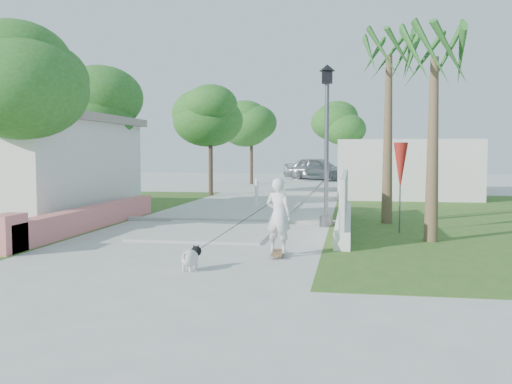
% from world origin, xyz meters
% --- Properties ---
extents(ground, '(90.00, 90.00, 0.00)m').
position_xyz_m(ground, '(0.00, 0.00, 0.00)').
color(ground, '#B7B7B2').
rests_on(ground, ground).
extents(path_strip, '(3.20, 36.00, 0.06)m').
position_xyz_m(path_strip, '(0.00, 20.00, 0.03)').
color(path_strip, '#B7B7B2').
rests_on(path_strip, ground).
extents(curb, '(6.50, 0.25, 0.10)m').
position_xyz_m(curb, '(0.00, 6.00, 0.05)').
color(curb, '#999993').
rests_on(curb, ground).
extents(grass_left, '(8.00, 20.00, 0.01)m').
position_xyz_m(grass_left, '(-7.00, 8.00, 0.01)').
color(grass_left, '#2E561B').
rests_on(grass_left, ground).
extents(grass_right, '(8.00, 20.00, 0.01)m').
position_xyz_m(grass_right, '(7.00, 8.00, 0.01)').
color(grass_right, '#2E561B').
rests_on(grass_right, ground).
extents(pink_wall, '(0.45, 8.20, 0.80)m').
position_xyz_m(pink_wall, '(-3.30, 3.55, 0.31)').
color(pink_wall, '#C36467').
rests_on(pink_wall, ground).
extents(lattice_fence, '(0.35, 7.00, 1.50)m').
position_xyz_m(lattice_fence, '(3.40, 5.00, 0.54)').
color(lattice_fence, white).
rests_on(lattice_fence, ground).
extents(building_right, '(6.00, 8.00, 2.60)m').
position_xyz_m(building_right, '(6.00, 18.00, 1.30)').
color(building_right, silver).
rests_on(building_right, ground).
extents(street_lamp, '(0.44, 0.44, 4.44)m').
position_xyz_m(street_lamp, '(2.90, 5.50, 2.43)').
color(street_lamp, '#59595E').
rests_on(street_lamp, ground).
extents(bollard, '(0.14, 0.14, 1.09)m').
position_xyz_m(bollard, '(0.20, 10.00, 0.58)').
color(bollard, white).
rests_on(bollard, ground).
extents(patio_umbrella, '(0.36, 0.36, 2.30)m').
position_xyz_m(patio_umbrella, '(4.80, 4.50, 1.69)').
color(patio_umbrella, '#59595E').
rests_on(patio_umbrella, ground).
extents(tree_left_near, '(3.60, 3.60, 5.28)m').
position_xyz_m(tree_left_near, '(-4.48, 2.98, 3.82)').
color(tree_left_near, '#4C3826').
rests_on(tree_left_near, ground).
extents(tree_left_mid, '(3.20, 3.20, 4.85)m').
position_xyz_m(tree_left_mid, '(-5.48, 8.48, 3.50)').
color(tree_left_mid, '#4C3826').
rests_on(tree_left_mid, ground).
extents(tree_path_left, '(3.40, 3.40, 5.23)m').
position_xyz_m(tree_path_left, '(-2.98, 15.98, 3.82)').
color(tree_path_left, '#4C3826').
rests_on(tree_path_left, ground).
extents(tree_path_right, '(3.00, 3.00, 4.79)m').
position_xyz_m(tree_path_right, '(3.22, 19.98, 3.49)').
color(tree_path_right, '#4C3826').
rests_on(tree_path_right, ground).
extents(tree_path_far, '(3.20, 3.20, 5.17)m').
position_xyz_m(tree_path_far, '(-2.78, 25.98, 3.82)').
color(tree_path_far, '#4C3826').
rests_on(tree_path_far, ground).
extents(palm_far, '(1.80, 1.80, 5.30)m').
position_xyz_m(palm_far, '(4.60, 6.50, 4.48)').
color(palm_far, brown).
rests_on(palm_far, ground).
extents(palm_near, '(1.80, 1.80, 4.70)m').
position_xyz_m(palm_near, '(5.40, 3.20, 3.95)').
color(palm_near, brown).
rests_on(palm_near, ground).
extents(skateboarder, '(1.66, 1.76, 1.55)m').
position_xyz_m(skateboarder, '(1.55, 0.23, 0.69)').
color(skateboarder, brown).
rests_on(skateboarder, ground).
extents(dog, '(0.38, 0.61, 0.43)m').
position_xyz_m(dog, '(0.84, -0.79, 0.23)').
color(dog, silver).
rests_on(dog, ground).
extents(parked_car, '(5.39, 3.52, 1.71)m').
position_xyz_m(parked_car, '(1.18, 31.73, 0.85)').
color(parked_car, '#B1B3B9').
rests_on(parked_car, ground).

